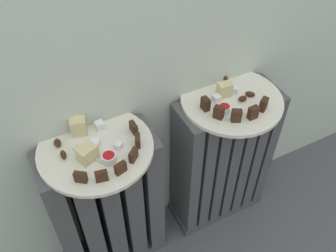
% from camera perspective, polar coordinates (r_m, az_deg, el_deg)
% --- Properties ---
extents(radiator_left, '(0.35, 0.14, 0.57)m').
position_cam_1_polar(radiator_left, '(1.24, -9.10, -12.32)').
color(radiator_left, '#47474C').
rests_on(radiator_left, ground_plane).
extents(radiator_right, '(0.35, 0.14, 0.57)m').
position_cam_1_polar(radiator_right, '(1.36, 8.18, -5.37)').
color(radiator_right, '#47474C').
rests_on(radiator_right, ground_plane).
extents(plate_left, '(0.31, 0.31, 0.01)m').
position_cam_1_polar(plate_left, '(1.01, -10.97, -3.36)').
color(plate_left, silver).
rests_on(plate_left, radiator_left).
extents(plate_right, '(0.31, 0.31, 0.01)m').
position_cam_1_polar(plate_right, '(1.15, 9.67, 3.95)').
color(plate_right, silver).
rests_on(plate_right, radiator_right).
extents(dark_cake_slice_left_0, '(0.03, 0.03, 0.03)m').
position_cam_1_polar(dark_cake_slice_left_0, '(0.93, -13.18, -7.60)').
color(dark_cake_slice_left_0, '#382114').
rests_on(dark_cake_slice_left_0, plate_left).
extents(dark_cake_slice_left_1, '(0.03, 0.02, 0.03)m').
position_cam_1_polar(dark_cake_slice_left_1, '(0.92, -10.09, -7.53)').
color(dark_cake_slice_left_1, '#382114').
rests_on(dark_cake_slice_left_1, plate_left).
extents(dark_cake_slice_left_2, '(0.03, 0.02, 0.03)m').
position_cam_1_polar(dark_cake_slice_left_2, '(0.93, -7.24, -6.38)').
color(dark_cake_slice_left_2, '#382114').
rests_on(dark_cake_slice_left_2, plate_left).
extents(dark_cake_slice_left_3, '(0.03, 0.03, 0.03)m').
position_cam_1_polar(dark_cake_slice_left_3, '(0.95, -5.30, -4.46)').
color(dark_cake_slice_left_3, '#382114').
rests_on(dark_cake_slice_left_3, plate_left).
extents(dark_cake_slice_left_4, '(0.02, 0.03, 0.03)m').
position_cam_1_polar(dark_cake_slice_left_4, '(0.99, -4.64, -2.26)').
color(dark_cake_slice_left_4, '#382114').
rests_on(dark_cake_slice_left_4, plate_left).
extents(dark_cake_slice_left_5, '(0.01, 0.03, 0.03)m').
position_cam_1_polar(dark_cake_slice_left_5, '(1.02, -5.27, -0.26)').
color(dark_cake_slice_left_5, '#382114').
rests_on(dark_cake_slice_left_5, plate_left).
extents(marble_cake_slice_left_0, '(0.06, 0.05, 0.04)m').
position_cam_1_polar(marble_cake_slice_left_0, '(0.97, -12.22, -4.11)').
color(marble_cake_slice_left_0, beige).
rests_on(marble_cake_slice_left_0, plate_left).
extents(marble_cake_slice_left_1, '(0.05, 0.04, 0.05)m').
position_cam_1_polar(marble_cake_slice_left_1, '(1.03, -13.48, -0.05)').
color(marble_cake_slice_left_1, beige).
rests_on(marble_cake_slice_left_1, plate_left).
extents(turkish_delight_left_0, '(0.03, 0.03, 0.02)m').
position_cam_1_polar(turkish_delight_left_0, '(1.04, -10.36, 0.09)').
color(turkish_delight_left_0, white).
rests_on(turkish_delight_left_0, plate_left).
extents(turkish_delight_left_1, '(0.03, 0.03, 0.02)m').
position_cam_1_polar(turkish_delight_left_1, '(1.00, -11.07, -2.73)').
color(turkish_delight_left_1, white).
rests_on(turkish_delight_left_1, plate_left).
extents(turkish_delight_left_2, '(0.03, 0.03, 0.02)m').
position_cam_1_polar(turkish_delight_left_2, '(0.99, -7.55, -2.96)').
color(turkish_delight_left_2, white).
rests_on(turkish_delight_left_2, plate_left).
extents(medjool_date_left_0, '(0.02, 0.03, 0.02)m').
position_cam_1_polar(medjool_date_left_0, '(1.03, -16.49, -2.49)').
color(medjool_date_left_0, '#3D1E0F').
rests_on(medjool_date_left_0, plate_left).
extents(medjool_date_left_1, '(0.02, 0.03, 0.02)m').
position_cam_1_polar(medjool_date_left_1, '(1.00, -15.66, -4.22)').
color(medjool_date_left_1, '#3D1E0F').
rests_on(medjool_date_left_1, plate_left).
extents(jam_bowl_left, '(0.04, 0.04, 0.03)m').
position_cam_1_polar(jam_bowl_left, '(0.96, -8.98, -4.83)').
color(jam_bowl_left, white).
rests_on(jam_bowl_left, plate_left).
extents(dark_cake_slice_right_0, '(0.02, 0.03, 0.04)m').
position_cam_1_polar(dark_cake_slice_right_0, '(1.08, 5.72, 3.37)').
color(dark_cake_slice_right_0, '#382114').
rests_on(dark_cake_slice_right_0, plate_right).
extents(dark_cake_slice_right_1, '(0.03, 0.03, 0.04)m').
position_cam_1_polar(dark_cake_slice_right_1, '(1.06, 7.73, 2.07)').
color(dark_cake_slice_right_1, '#382114').
rests_on(dark_cake_slice_right_1, plate_right).
extents(dark_cake_slice_right_2, '(0.03, 0.03, 0.04)m').
position_cam_1_polar(dark_cake_slice_right_2, '(1.06, 10.39, 1.55)').
color(dark_cake_slice_right_2, '#382114').
rests_on(dark_cake_slice_right_2, plate_right).
extents(dark_cake_slice_right_3, '(0.03, 0.02, 0.04)m').
position_cam_1_polar(dark_cake_slice_right_3, '(1.08, 12.84, 1.99)').
color(dark_cake_slice_right_3, '#382114').
rests_on(dark_cake_slice_right_3, plate_right).
extents(dark_cake_slice_right_4, '(0.03, 0.03, 0.04)m').
position_cam_1_polar(dark_cake_slice_right_4, '(1.11, 14.36, 3.21)').
color(dark_cake_slice_right_4, '#382114').
rests_on(dark_cake_slice_right_4, plate_right).
extents(marble_cake_slice_right_0, '(0.05, 0.04, 0.05)m').
position_cam_1_polar(marble_cake_slice_right_0, '(1.14, 8.61, 5.51)').
color(marble_cake_slice_right_0, beige).
rests_on(marble_cake_slice_right_0, plate_right).
extents(turkish_delight_right_0, '(0.02, 0.02, 0.02)m').
position_cam_1_polar(turkish_delight_right_0, '(1.12, 7.38, 4.20)').
color(turkish_delight_right_0, white).
rests_on(turkish_delight_right_0, plate_right).
extents(turkish_delight_right_1, '(0.03, 0.03, 0.02)m').
position_cam_1_polar(turkish_delight_right_1, '(1.16, 10.04, 5.44)').
color(turkish_delight_right_1, white).
rests_on(turkish_delight_right_1, plate_right).
extents(turkish_delight_right_2, '(0.03, 0.03, 0.02)m').
position_cam_1_polar(turkish_delight_right_2, '(1.09, 10.82, 2.28)').
color(turkish_delight_right_2, white).
rests_on(turkish_delight_right_2, plate_right).
extents(medjool_date_right_0, '(0.03, 0.03, 0.01)m').
position_cam_1_polar(medjool_date_right_0, '(1.20, 7.51, 7.27)').
color(medjool_date_right_0, '#3D1E0F').
rests_on(medjool_date_right_0, plate_right).
extents(medjool_date_right_1, '(0.03, 0.03, 0.02)m').
position_cam_1_polar(medjool_date_right_1, '(1.16, 12.40, 4.77)').
color(medjool_date_right_1, '#3D1E0F').
rests_on(medjool_date_right_1, plate_right).
extents(medjool_date_right_2, '(0.02, 0.03, 0.02)m').
position_cam_1_polar(medjool_date_right_2, '(1.20, 8.72, 7.22)').
color(medjool_date_right_2, '#3D1E0F').
rests_on(medjool_date_right_2, plate_right).
extents(medjool_date_right_3, '(0.03, 0.02, 0.02)m').
position_cam_1_polar(medjool_date_right_3, '(1.14, 11.29, 4.11)').
color(medjool_date_right_3, '#3D1E0F').
rests_on(medjool_date_right_3, plate_right).
extents(jam_bowl_right, '(0.04, 0.04, 0.02)m').
position_cam_1_polar(jam_bowl_right, '(1.09, 8.57, 2.64)').
color(jam_bowl_right, white).
rests_on(jam_bowl_right, plate_right).
extents(fork, '(0.06, 0.09, 0.00)m').
position_cam_1_polar(fork, '(1.00, -12.38, -4.05)').
color(fork, silver).
rests_on(fork, plate_left).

